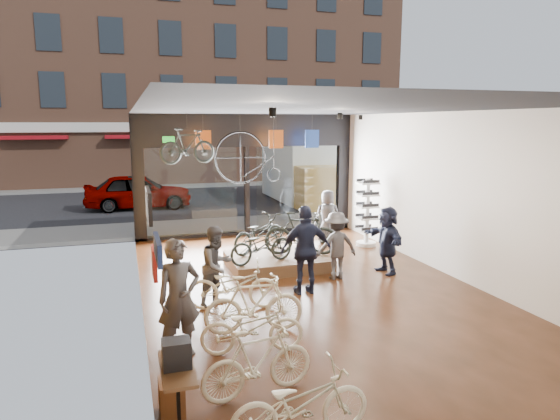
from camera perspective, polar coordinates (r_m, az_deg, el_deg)
name	(u,v)px	position (r m, az deg, el deg)	size (l,w,h in m)	color
ground_plane	(314,294)	(10.68, 3.96, -9.57)	(7.00, 12.00, 0.04)	black
ceiling	(317,109)	(10.07, 4.23, 11.49)	(7.00, 12.00, 0.04)	black
wall_left	(137,214)	(9.51, -16.07, -0.40)	(0.04, 12.00, 3.80)	#9E611F
wall_right	(462,197)	(11.93, 20.04, 1.43)	(0.04, 12.00, 3.80)	beige
wall_back	(558,307)	(5.24, 29.18, -9.65)	(7.00, 0.04, 3.80)	beige
storefront	(247,175)	(15.89, -3.83, 3.99)	(7.00, 0.26, 3.80)	black
exit_sign	(168,140)	(15.31, -12.63, 7.87)	(0.35, 0.06, 0.18)	#198C26
street_road	(204,196)	(24.90, -8.64, 1.64)	(30.00, 18.00, 0.02)	black
sidewalk_near	(239,225)	(17.33, -4.69, -1.68)	(30.00, 2.40, 0.12)	slate
sidewalk_far	(193,185)	(28.82, -9.87, 2.87)	(30.00, 2.00, 0.12)	slate
opposite_building	(184,63)	(31.28, -10.89, 16.13)	(26.00, 5.00, 14.00)	brown
street_car	(138,191)	(21.56, -15.89, 2.08)	(1.73, 4.30, 1.46)	gray
box_truck	(307,174)	(21.85, 3.11, 4.10)	(2.23, 6.70, 2.64)	silver
floor_bike_0	(300,403)	(6.01, 2.32, -21.23)	(0.58, 1.66, 0.87)	beige
floor_bike_1	(258,362)	(6.80, -2.56, -16.95)	(0.44, 1.57, 0.94)	beige
floor_bike_2	(252,327)	(7.95, -3.22, -13.21)	(0.56, 1.60, 0.84)	beige
floor_bike_3	(254,304)	(8.61, -2.99, -10.69)	(0.48, 1.70, 1.02)	beige
floor_bike_4	(234,285)	(9.71, -5.33, -8.59)	(0.62, 1.77, 0.93)	beige
display_platform	(278,261)	(12.43, -0.27, -5.89)	(2.40, 1.80, 0.30)	#513821
display_bike_left	(261,245)	(11.67, -2.14, -4.02)	(0.57, 1.63, 0.86)	black
display_bike_mid	(301,233)	(12.34, 2.43, -2.68)	(0.51, 1.82, 1.09)	black
display_bike_right	(259,233)	(12.67, -2.43, -2.70)	(0.63, 1.80, 0.95)	black
customer_0	(179,298)	(7.84, -11.47, -9.83)	(0.67, 0.44, 1.83)	#3F3F44
customer_1	(217,266)	(9.87, -7.21, -6.33)	(0.77, 0.60, 1.58)	#3F3F44
customer_2	(306,250)	(10.41, 2.99, -4.58)	(1.10, 0.46, 1.87)	#161C33
customer_3	(336,246)	(11.47, 6.45, -4.07)	(1.00, 0.58, 1.55)	#3F3F44
customer_4	(328,217)	(14.88, 5.46, -0.75)	(0.77, 0.50, 1.59)	#3F3F44
customer_5	(387,240)	(12.11, 12.12, -3.35)	(1.49, 0.48, 1.61)	#161C33
sunglasses_rack	(367,212)	(14.65, 9.91, -0.26)	(0.58, 0.48, 1.97)	white
wall_merch	(159,312)	(6.29, -13.65, -11.25)	(0.40, 2.40, 2.60)	navy
penny_farthing	(251,159)	(14.55, -3.31, 5.82)	(1.90, 0.06, 1.52)	black
hung_bike	(188,146)	(13.68, -10.52, 7.19)	(0.45, 1.58, 0.95)	black
jersey_left	(203,140)	(14.74, -8.75, 7.92)	(0.45, 0.03, 0.55)	#CC5919
jersey_mid	(276,139)	(15.23, -0.45, 8.10)	(0.45, 0.03, 0.55)	#CC5919
jersey_right	(312,139)	(15.61, 3.68, 8.12)	(0.45, 0.03, 0.55)	#1E3F99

